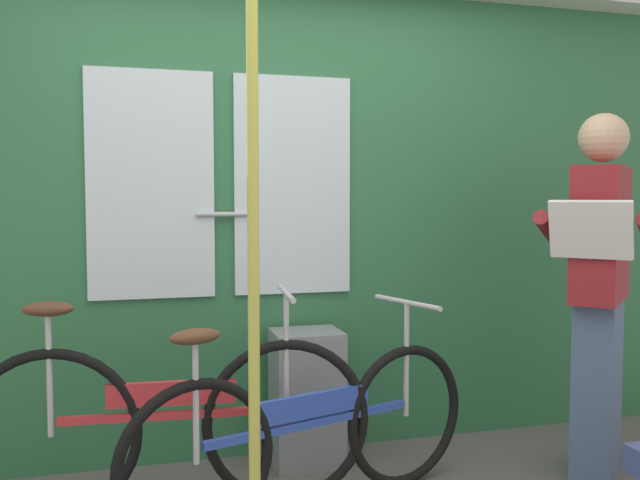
% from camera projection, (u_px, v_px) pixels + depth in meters
% --- Properties ---
extents(train_door_wall, '(5.05, 0.28, 2.42)m').
position_uv_depth(train_door_wall, '(261.00, 209.00, 3.43)').
color(train_door_wall, '#2D6B42').
rests_on(train_door_wall, ground_plane).
extents(bicycle_near_door, '(1.60, 0.65, 0.86)m').
position_uv_depth(bicycle_near_door, '(310.00, 431.00, 2.79)').
color(bicycle_near_door, black).
rests_on(bicycle_near_door, ground_plane).
extents(bicycle_leaning_behind, '(1.67, 0.44, 0.93)m').
position_uv_depth(bicycle_leaning_behind, '(170.00, 424.00, 2.79)').
color(bicycle_leaning_behind, black).
rests_on(bicycle_leaning_behind, ground_plane).
extents(passenger_reading_newspaper, '(0.62, 0.61, 1.71)m').
position_uv_depth(passenger_reading_newspaper, '(599.00, 286.00, 3.15)').
color(passenger_reading_newspaper, slate).
rests_on(passenger_reading_newspaper, ground_plane).
extents(trash_bin_by_wall, '(0.34, 0.28, 0.67)m').
position_uv_depth(trash_bin_by_wall, '(307.00, 397.00, 3.33)').
color(trash_bin_by_wall, gray).
rests_on(trash_bin_by_wall, ground_plane).
extents(handrail_pole, '(0.04, 0.04, 2.38)m').
position_uv_depth(handrail_pole, '(253.00, 240.00, 2.02)').
color(handrail_pole, '#C6C14C').
rests_on(handrail_pole, ground_plane).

